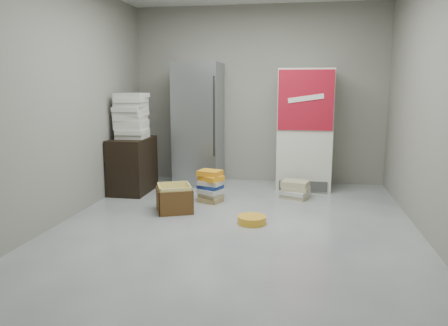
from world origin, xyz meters
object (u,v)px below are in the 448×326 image
(coke_cooler, at_px, (305,129))
(wood_shelf, at_px, (133,165))
(steel_fridge, at_px, (199,124))
(cardboard_box, at_px, (174,200))
(phonebook_stack_main, at_px, (211,186))

(coke_cooler, xyz_separation_m, wood_shelf, (-2.48, -0.72, -0.50))
(steel_fridge, distance_m, coke_cooler, 1.65)
(coke_cooler, bearing_deg, cardboard_box, -134.81)
(steel_fridge, height_order, phonebook_stack_main, steel_fridge)
(cardboard_box, bearing_deg, phonebook_stack_main, 32.44)
(coke_cooler, distance_m, wood_shelf, 2.63)
(steel_fridge, bearing_deg, phonebook_stack_main, -69.04)
(steel_fridge, height_order, cardboard_box, steel_fridge)
(steel_fridge, xyz_separation_m, phonebook_stack_main, (0.42, -1.08, -0.73))
(wood_shelf, height_order, cardboard_box, wood_shelf)
(steel_fridge, height_order, wood_shelf, steel_fridge)
(steel_fridge, relative_size, phonebook_stack_main, 4.37)
(cardboard_box, bearing_deg, coke_cooler, 21.86)
(coke_cooler, bearing_deg, steel_fridge, 179.82)
(steel_fridge, relative_size, cardboard_box, 3.43)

